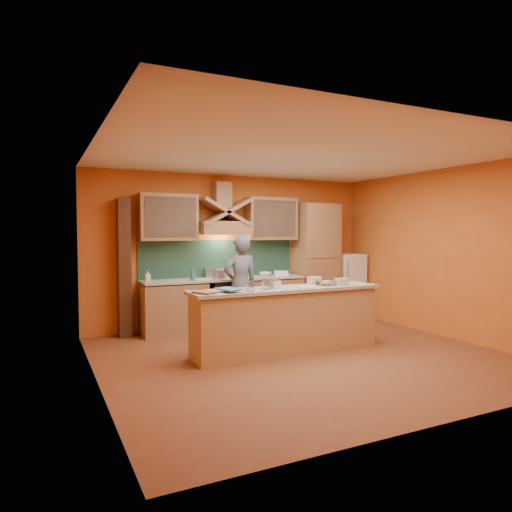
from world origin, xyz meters
name	(u,v)px	position (x,y,z in m)	size (l,w,h in m)	color
floor	(303,356)	(0.00, 0.00, 0.00)	(5.50, 5.00, 0.01)	brown
ceiling	(304,156)	(0.00, 0.00, 2.80)	(5.50, 5.00, 0.01)	white
wall_back	(234,250)	(0.00, 2.50, 1.40)	(5.50, 0.02, 2.80)	orange
wall_front	(451,271)	(0.00, -2.50, 1.40)	(5.50, 0.02, 2.80)	orange
wall_left	(96,263)	(-2.75, 0.00, 1.40)	(0.02, 5.00, 2.80)	orange
wall_right	(446,253)	(2.75, 0.00, 1.40)	(0.02, 5.00, 2.80)	orange
base_cabinet_left	(174,309)	(-1.25, 2.20, 0.43)	(1.10, 0.60, 0.86)	#9E6E48
base_cabinet_right	(271,301)	(0.65, 2.20, 0.43)	(1.10, 0.60, 0.86)	#9E6E48
counter_top	(225,279)	(-0.30, 2.20, 0.90)	(3.00, 0.62, 0.04)	#B4AB98
stove	(225,304)	(-0.30, 2.20, 0.45)	(0.60, 0.58, 0.90)	black
backsplash	(219,259)	(-0.30, 2.48, 1.25)	(3.00, 0.03, 0.70)	#1B3C30
range_hood	(224,228)	(-0.30, 2.25, 1.82)	(0.92, 0.50, 0.24)	#9E6E48
hood_chimney	(222,196)	(-0.30, 2.35, 2.40)	(0.30, 0.30, 0.50)	#9E6E48
upper_cabinet_left	(168,217)	(-1.30, 2.33, 2.00)	(1.00, 0.35, 0.80)	#9E6E48
upper_cabinet_right	(271,219)	(0.70, 2.33, 2.00)	(1.00, 0.35, 0.80)	#9E6E48
pantry_column	(316,262)	(1.65, 2.20, 1.15)	(0.80, 0.60, 2.30)	#9E6E48
fridge	(346,285)	(2.40, 2.20, 0.65)	(0.58, 0.60, 1.30)	white
trim_column_left	(124,268)	(-2.05, 2.35, 1.15)	(0.20, 0.30, 2.30)	#472816
island_body	(287,322)	(-0.10, 0.30, 0.44)	(2.80, 0.55, 0.88)	tan
island_top	(287,289)	(-0.10, 0.30, 0.92)	(2.90, 0.62, 0.05)	#B4AB98
person	(240,285)	(-0.23, 1.68, 0.85)	(0.62, 0.41, 1.69)	slate
pot_large	(220,275)	(-0.43, 2.12, 0.98)	(0.24, 0.24, 0.17)	#AFB0B7
pot_small	(226,274)	(-0.21, 2.35, 0.98)	(0.19, 0.19, 0.15)	silver
soap_bottle_a	(148,276)	(-1.68, 2.22, 1.01)	(0.09, 0.09, 0.19)	silver
soap_bottle_b	(193,274)	(-0.96, 2.03, 1.04)	(0.09, 0.09, 0.23)	#33668D
bowl_back	(265,274)	(0.54, 2.24, 0.96)	(0.23, 0.23, 0.07)	silver
dish_rack	(281,273)	(0.84, 2.17, 0.97)	(0.25, 0.20, 0.09)	white
book_lower	(199,293)	(-1.48, 0.17, 0.96)	(0.22, 0.30, 0.03)	#B45240
book_upper	(221,290)	(-1.17, 0.18, 0.98)	(0.25, 0.35, 0.03)	teal
jar_large	(267,284)	(-0.44, 0.27, 1.02)	(0.15, 0.15, 0.14)	silver
jar_small	(250,286)	(-0.77, 0.13, 1.01)	(0.12, 0.12, 0.14)	silver
kitchen_scale	(274,285)	(-0.32, 0.27, 1.00)	(0.13, 0.13, 0.11)	silver
mixing_bowl	(326,283)	(0.55, 0.27, 0.98)	(0.27, 0.27, 0.07)	white
cloth	(306,287)	(0.13, 0.14, 0.95)	(0.26, 0.20, 0.02)	beige
grocery_bag_a	(314,280)	(0.49, 0.47, 1.00)	(0.18, 0.14, 0.12)	beige
grocery_bag_b	(342,282)	(0.76, 0.15, 1.00)	(0.18, 0.14, 0.11)	beige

